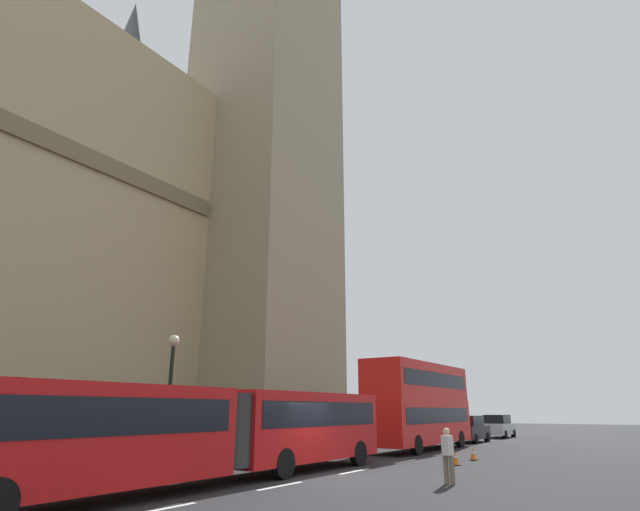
{
  "coord_description": "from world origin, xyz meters",
  "views": [
    {
      "loc": [
        -15.91,
        -10.34,
        2.25
      ],
      "look_at": [
        4.28,
        3.14,
        9.77
      ],
      "focal_mm": 28.05,
      "sensor_mm": 36.0,
      "label": 1
    }
  ],
  "objects_px": {
    "traffic_cone_west": "(456,458)",
    "street_lamp": "(170,389)",
    "double_decker_bus": "(420,402)",
    "sedan_lead": "(469,429)",
    "sedan_trailing": "(499,426)",
    "pedestrian_near_cones": "(448,453)",
    "articulated_bus": "(217,426)",
    "traffic_cone_middle": "(473,454)"
  },
  "relations": [
    {
      "from": "traffic_cone_middle",
      "to": "street_lamp",
      "type": "distance_m",
      "value": 14.18
    },
    {
      "from": "double_decker_bus",
      "to": "sedan_lead",
      "type": "bearing_deg",
      "value": -0.07
    },
    {
      "from": "sedan_lead",
      "to": "traffic_cone_middle",
      "type": "distance_m",
      "value": 13.93
    },
    {
      "from": "sedan_lead",
      "to": "traffic_cone_middle",
      "type": "xyz_separation_m",
      "value": [
        -13.21,
        -4.38,
        -0.63
      ]
    },
    {
      "from": "sedan_trailing",
      "to": "double_decker_bus",
      "type": "bearing_deg",
      "value": 179.94
    },
    {
      "from": "double_decker_bus",
      "to": "sedan_lead",
      "type": "height_order",
      "value": "double_decker_bus"
    },
    {
      "from": "articulated_bus",
      "to": "street_lamp",
      "type": "xyz_separation_m",
      "value": [
        1.72,
        4.51,
        1.31
      ]
    },
    {
      "from": "sedan_trailing",
      "to": "pedestrian_near_cones",
      "type": "distance_m",
      "value": 30.01
    },
    {
      "from": "traffic_cone_middle",
      "to": "articulated_bus",
      "type": "bearing_deg",
      "value": 160.54
    },
    {
      "from": "sedan_trailing",
      "to": "pedestrian_near_cones",
      "type": "bearing_deg",
      "value": -168.07
    },
    {
      "from": "traffic_cone_west",
      "to": "pedestrian_near_cones",
      "type": "bearing_deg",
      "value": -162.72
    },
    {
      "from": "traffic_cone_middle",
      "to": "pedestrian_near_cones",
      "type": "height_order",
      "value": "pedestrian_near_cones"
    },
    {
      "from": "sedan_trailing",
      "to": "traffic_cone_middle",
      "type": "relative_size",
      "value": 7.59
    },
    {
      "from": "articulated_bus",
      "to": "sedan_trailing",
      "type": "bearing_deg",
      "value": -0.02
    },
    {
      "from": "articulated_bus",
      "to": "sedan_lead",
      "type": "distance_m",
      "value": 25.63
    },
    {
      "from": "double_decker_bus",
      "to": "traffic_cone_middle",
      "type": "xyz_separation_m",
      "value": [
        -4.39,
        -4.39,
        -2.43
      ]
    },
    {
      "from": "sedan_lead",
      "to": "sedan_trailing",
      "type": "xyz_separation_m",
      "value": [
        7.87,
        -0.01,
        0.0
      ]
    },
    {
      "from": "sedan_lead",
      "to": "traffic_cone_west",
      "type": "height_order",
      "value": "sedan_lead"
    },
    {
      "from": "double_decker_bus",
      "to": "pedestrian_near_cones",
      "type": "bearing_deg",
      "value": -153.85
    },
    {
      "from": "sedan_lead",
      "to": "traffic_cone_middle",
      "type": "height_order",
      "value": "sedan_lead"
    },
    {
      "from": "pedestrian_near_cones",
      "to": "traffic_cone_west",
      "type": "bearing_deg",
      "value": 17.28
    },
    {
      "from": "traffic_cone_west",
      "to": "pedestrian_near_cones",
      "type": "relative_size",
      "value": 0.34
    },
    {
      "from": "articulated_bus",
      "to": "sedan_trailing",
      "type": "height_order",
      "value": "articulated_bus"
    },
    {
      "from": "articulated_bus",
      "to": "traffic_cone_west",
      "type": "bearing_deg",
      "value": -24.51
    },
    {
      "from": "sedan_lead",
      "to": "sedan_trailing",
      "type": "distance_m",
      "value": 7.87
    },
    {
      "from": "pedestrian_near_cones",
      "to": "sedan_lead",
      "type": "bearing_deg",
      "value": 16.12
    },
    {
      "from": "double_decker_bus",
      "to": "sedan_trailing",
      "type": "height_order",
      "value": "double_decker_bus"
    },
    {
      "from": "sedan_lead",
      "to": "traffic_cone_west",
      "type": "relative_size",
      "value": 7.59
    },
    {
      "from": "sedan_lead",
      "to": "traffic_cone_west",
      "type": "distance_m",
      "value": 16.46
    },
    {
      "from": "articulated_bus",
      "to": "pedestrian_near_cones",
      "type": "xyz_separation_m",
      "value": [
        4.13,
        -6.22,
        -0.83
      ]
    },
    {
      "from": "double_decker_bus",
      "to": "street_lamp",
      "type": "height_order",
      "value": "street_lamp"
    },
    {
      "from": "sedan_lead",
      "to": "street_lamp",
      "type": "height_order",
      "value": "street_lamp"
    },
    {
      "from": "double_decker_bus",
      "to": "articulated_bus",
      "type": "bearing_deg",
      "value": -179.99
    },
    {
      "from": "double_decker_bus",
      "to": "traffic_cone_west",
      "type": "distance_m",
      "value": 8.66
    },
    {
      "from": "articulated_bus",
      "to": "double_decker_bus",
      "type": "bearing_deg",
      "value": 0.01
    },
    {
      "from": "traffic_cone_middle",
      "to": "pedestrian_near_cones",
      "type": "bearing_deg",
      "value": -167.52
    },
    {
      "from": "double_decker_bus",
      "to": "sedan_lead",
      "type": "relative_size",
      "value": 2.4
    },
    {
      "from": "sedan_lead",
      "to": "traffic_cone_middle",
      "type": "relative_size",
      "value": 7.59
    },
    {
      "from": "articulated_bus",
      "to": "street_lamp",
      "type": "bearing_deg",
      "value": 69.15
    },
    {
      "from": "street_lamp",
      "to": "sedan_lead",
      "type": "bearing_deg",
      "value": -10.7
    },
    {
      "from": "traffic_cone_west",
      "to": "street_lamp",
      "type": "height_order",
      "value": "street_lamp"
    },
    {
      "from": "traffic_cone_middle",
      "to": "double_decker_bus",
      "type": "bearing_deg",
      "value": 45.01
    }
  ]
}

